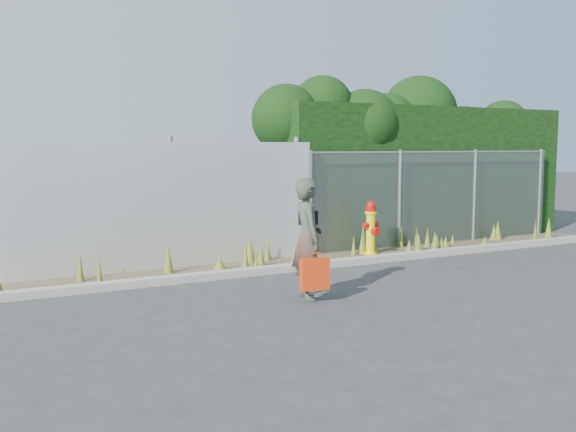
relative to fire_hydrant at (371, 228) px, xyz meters
The scene contains 10 objects.
ground 3.29m from the fire_hydrant, 130.38° to the right, with size 80.00×80.00×0.00m, color #323235.
curb 2.26m from the fire_hydrant, 162.19° to the right, with size 16.00×0.22×0.12m, color gray.
weed_strip 2.44m from the fire_hydrant, behind, with size 16.00×1.34×0.54m.
corrugated_fence 5.41m from the fire_hydrant, behind, with size 8.50×0.21×2.30m.
chainlink_fence 2.26m from the fire_hydrant, 13.73° to the left, with size 6.50×0.07×2.05m.
hedge 3.05m from the fire_hydrant, 35.03° to the left, with size 7.79×1.98×3.75m.
fire_hydrant is the anchor object (origin of this frame).
woman 3.84m from the fire_hydrant, 138.64° to the right, with size 0.62×0.41×1.69m, color #106849.
red_tote_bag 4.08m from the fire_hydrant, 136.04° to the right, with size 0.39×0.14×0.51m.
black_shoulder_bag 3.75m from the fire_hydrant, 139.18° to the right, with size 0.26×0.11×0.19m.
Camera 1 is at (-5.15, -7.69, 2.12)m, focal length 40.00 mm.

